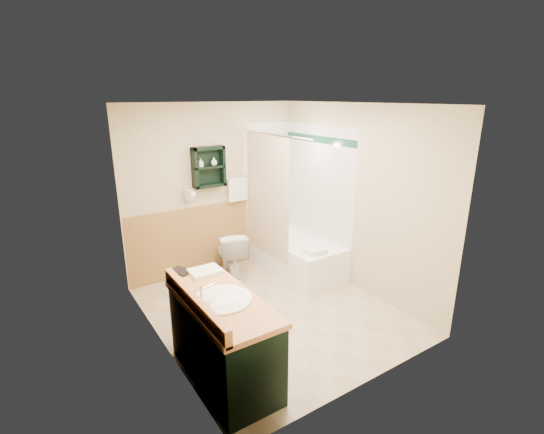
{
  "coord_description": "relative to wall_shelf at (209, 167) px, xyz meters",
  "views": [
    {
      "loc": [
        -2.3,
        -3.5,
        2.49
      ],
      "look_at": [
        0.14,
        0.2,
        1.11
      ],
      "focal_mm": 26.0,
      "sensor_mm": 36.0,
      "label": 1
    }
  ],
  "objects": [
    {
      "name": "wainscot_back",
      "position": [
        0.1,
        0.08,
        -1.05
      ],
      "size": [
        2.58,
        2.58,
        1.0
      ],
      "primitive_type": null,
      "color": "tan",
      "rests_on": "back_wall"
    },
    {
      "name": "hair_dryer",
      "position": [
        -0.3,
        0.02,
        -0.35
      ],
      "size": [
        0.1,
        0.24,
        0.18
      ],
      "primitive_type": null,
      "color": "silver",
      "rests_on": "back_wall"
    },
    {
      "name": "mirror_frame",
      "position": [
        -1.17,
        -1.96,
        -0.05
      ],
      "size": [
        1.3,
        1.3,
        1.0
      ],
      "primitive_type": null,
      "color": "brown",
      "rests_on": "left_wall"
    },
    {
      "name": "towel_bar",
      "position": [
        0.45,
        0.04,
        -0.2
      ],
      "size": [
        0.4,
        0.06,
        0.4
      ],
      "primitive_type": null,
      "color": "silver",
      "rests_on": "back_wall"
    },
    {
      "name": "vanity_book",
      "position": [
        -1.06,
        -1.45,
        -0.65
      ],
      "size": [
        0.15,
        0.09,
        0.21
      ],
      "primitive_type": "imported",
      "rotation": [
        0.0,
        0.0,
        0.51
      ],
      "color": "black",
      "rests_on": "vanity"
    },
    {
      "name": "tile_right",
      "position": [
        1.38,
        -0.66,
        -0.5
      ],
      "size": [
        1.5,
        1.5,
        2.1
      ],
      "primitive_type": null,
      "color": "white",
      "rests_on": "right_wall"
    },
    {
      "name": "curtain_rod",
      "position": [
        0.63,
        -0.66,
        0.45
      ],
      "size": [
        0.03,
        1.6,
        0.03
      ],
      "primitive_type": "cylinder",
      "rotation": [
        1.57,
        0.0,
        0.0
      ],
      "color": "silver",
      "rests_on": "back_wall"
    },
    {
      "name": "left_wall",
      "position": [
        -1.22,
        -1.41,
        -0.35
      ],
      "size": [
        0.04,
        3.0,
        2.4
      ],
      "primitive_type": "cube",
      "color": "beige",
      "rests_on": "ground"
    },
    {
      "name": "wall_shelf",
      "position": [
        0.0,
        0.0,
        0.0
      ],
      "size": [
        0.45,
        0.15,
        0.55
      ],
      "primitive_type": "cube",
      "color": "black",
      "rests_on": "back_wall"
    },
    {
      "name": "tile_back",
      "position": [
        1.13,
        0.07,
        -0.5
      ],
      "size": [
        0.95,
        0.95,
        2.1
      ],
      "primitive_type": null,
      "color": "white",
      "rests_on": "back_wall"
    },
    {
      "name": "vanity",
      "position": [
        -0.89,
        -2.14,
        -1.15
      ],
      "size": [
        0.59,
        1.25,
        0.79
      ],
      "primitive_type": "cube",
      "color": "black",
      "rests_on": "ground"
    },
    {
      "name": "tile_accent",
      "position": [
        1.37,
        -0.66,
        0.35
      ],
      "size": [
        1.5,
        1.5,
        0.1
      ],
      "primitive_type": null,
      "color": "#12422D",
      "rests_on": "right_wall"
    },
    {
      "name": "bathtub",
      "position": [
        1.03,
        -0.64,
        -1.3
      ],
      "size": [
        0.74,
        1.5,
        0.5
      ],
      "primitive_type": "cube",
      "color": "white",
      "rests_on": "ground"
    },
    {
      "name": "shower_curtain",
      "position": [
        0.63,
        -0.48,
        -0.4
      ],
      "size": [
        1.05,
        1.05,
        1.7
      ],
      "primitive_type": null,
      "color": "beige",
      "rests_on": "curtain_rod"
    },
    {
      "name": "toilet",
      "position": [
        0.15,
        -0.26,
        -1.22
      ],
      "size": [
        0.54,
        0.75,
        0.66
      ],
      "primitive_type": "imported",
      "rotation": [
        0.0,
        0.0,
        2.88
      ],
      "color": "white",
      "rests_on": "ground"
    },
    {
      "name": "soap_bottle_b",
      "position": [
        0.08,
        -0.01,
        0.06
      ],
      "size": [
        0.12,
        0.14,
        0.09
      ],
      "primitive_type": "imported",
      "rotation": [
        0.0,
        0.0,
        -0.43
      ],
      "color": "white",
      "rests_on": "wall_shelf"
    },
    {
      "name": "tub_towel",
      "position": [
        0.91,
        -1.22,
        -1.02
      ],
      "size": [
        0.25,
        0.21,
        0.07
      ],
      "primitive_type": "cube",
      "color": "silver",
      "rests_on": "bathtub"
    },
    {
      "name": "wainscot_left",
      "position": [
        -1.19,
        -1.41,
        -1.05
      ],
      "size": [
        2.98,
        2.98,
        1.0
      ],
      "primitive_type": null,
      "color": "tan",
      "rests_on": "left_wall"
    },
    {
      "name": "counter_towel",
      "position": [
        -0.79,
        -1.57,
        -0.74
      ],
      "size": [
        0.31,
        0.24,
        0.04
      ],
      "primitive_type": "cube",
      "color": "silver",
      "rests_on": "vanity"
    },
    {
      "name": "mirror_glass",
      "position": [
        -1.17,
        -1.96,
        -0.05
      ],
      "size": [
        1.2,
        1.2,
        0.9
      ],
      "primitive_type": null,
      "color": "white",
      "rests_on": "left_wall"
    },
    {
      "name": "back_wall",
      "position": [
        0.1,
        0.11,
        -0.35
      ],
      "size": [
        2.6,
        0.04,
        2.4
      ],
      "primitive_type": "cube",
      "color": "beige",
      "rests_on": "ground"
    },
    {
      "name": "right_wall",
      "position": [
        1.42,
        -1.41,
        -0.35
      ],
      "size": [
        0.04,
        3.0,
        2.4
      ],
      "primitive_type": "cube",
      "color": "beige",
      "rests_on": "ground"
    },
    {
      "name": "ceiling",
      "position": [
        0.1,
        -1.41,
        0.87
      ],
      "size": [
        2.6,
        3.0,
        0.04
      ],
      "primitive_type": "cube",
      "color": "white",
      "rests_on": "back_wall"
    },
    {
      "name": "soap_bottle_a",
      "position": [
        -0.12,
        -0.01,
        0.04
      ],
      "size": [
        0.05,
        0.12,
        0.05
      ],
      "primitive_type": "imported",
      "rotation": [
        0.0,
        0.0,
        -0.0
      ],
      "color": "white",
      "rests_on": "wall_shelf"
    },
    {
      "name": "floor",
      "position": [
        0.1,
        -1.41,
        -1.55
      ],
      "size": [
        3.0,
        3.0,
        0.0
      ],
      "primitive_type": "plane",
      "color": "#C0AD8C",
      "rests_on": "ground"
    }
  ]
}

